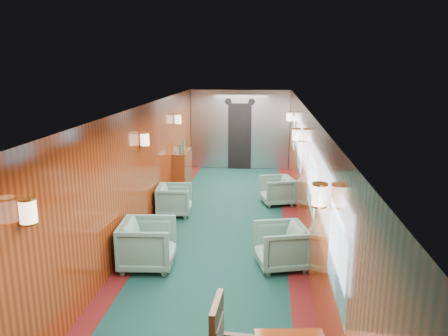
{
  "coord_description": "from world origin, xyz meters",
  "views": [
    {
      "loc": [
        0.83,
        -7.2,
        3.16
      ],
      "look_at": [
        0.0,
        1.11,
        1.15
      ],
      "focal_mm": 35.0,
      "sensor_mm": 36.0,
      "label": 1
    }
  ],
  "objects_px": {
    "armchair_left_near": "(148,244)",
    "armchair_left_far": "(174,200)",
    "armchair_right_near": "(281,246)",
    "credenza": "(183,169)",
    "armchair_right_far": "(277,190)"
  },
  "relations": [
    {
      "from": "armchair_left_far",
      "to": "armchair_right_near",
      "type": "relative_size",
      "value": 0.93
    },
    {
      "from": "armchair_left_far",
      "to": "armchair_right_far",
      "type": "distance_m",
      "value": 2.38
    },
    {
      "from": "credenza",
      "to": "armchair_left_near",
      "type": "relative_size",
      "value": 1.47
    },
    {
      "from": "armchair_right_near",
      "to": "armchair_left_near",
      "type": "bearing_deg",
      "value": -98.59
    },
    {
      "from": "armchair_left_near",
      "to": "armchair_left_far",
      "type": "bearing_deg",
      "value": -1.84
    },
    {
      "from": "armchair_left_far",
      "to": "armchair_right_far",
      "type": "xyz_separation_m",
      "value": [
        2.18,
        0.96,
        -0.01
      ]
    },
    {
      "from": "credenza",
      "to": "armchair_left_far",
      "type": "xyz_separation_m",
      "value": [
        0.24,
        -2.15,
        -0.17
      ]
    },
    {
      "from": "armchair_left_near",
      "to": "armchair_right_near",
      "type": "bearing_deg",
      "value": -88.39
    },
    {
      "from": "armchair_left_far",
      "to": "armchair_right_far",
      "type": "bearing_deg",
      "value": -71.14
    },
    {
      "from": "armchair_left_near",
      "to": "armchair_right_near",
      "type": "relative_size",
      "value": 1.1
    },
    {
      "from": "armchair_right_near",
      "to": "armchair_right_far",
      "type": "xyz_separation_m",
      "value": [
        -0.01,
        3.22,
        -0.03
      ]
    },
    {
      "from": "credenza",
      "to": "armchair_right_far",
      "type": "bearing_deg",
      "value": -26.04
    },
    {
      "from": "credenza",
      "to": "armchair_right_near",
      "type": "distance_m",
      "value": 5.02
    },
    {
      "from": "armchair_right_near",
      "to": "armchair_left_far",
      "type": "bearing_deg",
      "value": -150.15
    },
    {
      "from": "armchair_left_near",
      "to": "armchair_right_near",
      "type": "distance_m",
      "value": 2.1
    }
  ]
}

